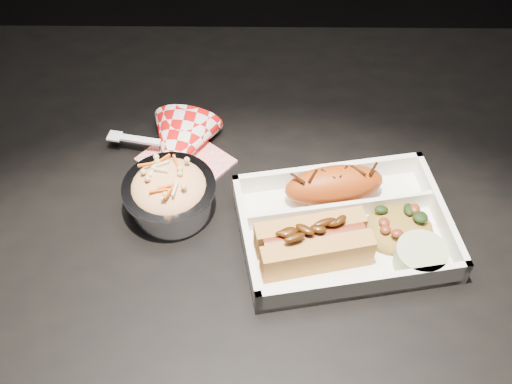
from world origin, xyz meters
TOP-DOWN VIEW (x-y plane):
  - dining_table at (0.00, 0.00)m, footprint 1.20×0.80m
  - food_tray at (0.10, -0.03)m, footprint 0.28×0.22m
  - fried_pastry at (0.09, 0.02)m, footprint 0.13×0.07m
  - hotdog at (0.06, -0.07)m, footprint 0.14×0.08m
  - fried_rice_mound at (0.17, -0.03)m, footprint 0.10×0.09m
  - cupcake_liner at (0.19, -0.08)m, footprint 0.06×0.06m
  - foil_coleslaw_cup at (-0.11, 0.01)m, footprint 0.12×0.12m
  - napkin_fork at (-0.11, 0.10)m, footprint 0.18×0.14m

SIDE VIEW (x-z plane):
  - dining_table at x=0.00m, z-range 0.28..1.03m
  - food_tray at x=0.10m, z-range 0.74..0.78m
  - napkin_fork at x=-0.11m, z-range 0.72..0.82m
  - cupcake_liner at x=0.19m, z-range 0.76..0.79m
  - fried_rice_mound at x=0.17m, z-range 0.76..0.79m
  - fried_pastry at x=0.09m, z-range 0.76..0.81m
  - foil_coleslaw_cup at x=-0.11m, z-range 0.75..0.82m
  - hotdog at x=0.06m, z-range 0.75..0.81m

